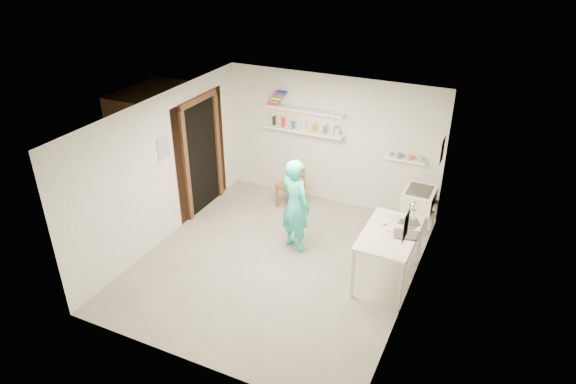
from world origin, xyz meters
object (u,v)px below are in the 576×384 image
at_px(wooden_chair, 290,186).
at_px(work_table, 388,257).
at_px(man, 295,205).
at_px(desk_lamp, 415,206).
at_px(belfast_sink, 419,198).
at_px(wall_clock, 296,184).

height_order(wooden_chair, work_table, wooden_chair).
height_order(man, work_table, man).
bearing_deg(desk_lamp, wooden_chair, 160.01).
bearing_deg(belfast_sink, wooden_chair, -178.81).
xyz_separation_m(man, desk_lamp, (1.77, 0.27, 0.27)).
height_order(wall_clock, desk_lamp, wall_clock).
relative_size(belfast_sink, work_table, 0.48).
bearing_deg(man, belfast_sink, -122.77).
xyz_separation_m(work_table, desk_lamp, (0.21, 0.50, 0.63)).
xyz_separation_m(wall_clock, desk_lamp, (1.86, 0.07, 0.01)).
bearing_deg(wall_clock, desk_lamp, 24.08).
height_order(belfast_sink, work_table, belfast_sink).
relative_size(wall_clock, work_table, 0.22).
distance_m(wooden_chair, work_table, 2.57).
bearing_deg(wooden_chair, wall_clock, -36.06).
relative_size(belfast_sink, desk_lamp, 3.86).
bearing_deg(work_table, man, 171.73).
relative_size(work_table, desk_lamp, 8.00).
distance_m(belfast_sink, man, 2.05).
bearing_deg(man, wall_clock, -45.89).
xyz_separation_m(wall_clock, wooden_chair, (-0.52, 0.93, -0.58)).
relative_size(belfast_sink, man, 0.39).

